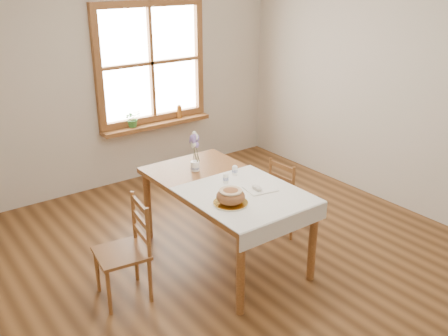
# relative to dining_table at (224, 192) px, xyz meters

# --- Properties ---
(ground) EXTENTS (5.00, 5.00, 0.00)m
(ground) POSITION_rel_dining_table_xyz_m (0.00, -0.30, -0.66)
(ground) COLOR brown
(ground) RESTS_ON ground
(room_walls) EXTENTS (4.60, 5.10, 2.65)m
(room_walls) POSITION_rel_dining_table_xyz_m (0.00, -0.30, 1.04)
(room_walls) COLOR beige
(room_walls) RESTS_ON ground
(window) EXTENTS (1.46, 0.08, 1.46)m
(window) POSITION_rel_dining_table_xyz_m (0.50, 2.17, 0.79)
(window) COLOR #9B5A30
(window) RESTS_ON ground
(window_sill) EXTENTS (1.46, 0.20, 0.05)m
(window_sill) POSITION_rel_dining_table_xyz_m (0.50, 2.10, 0.03)
(window_sill) COLOR #9B5A30
(window_sill) RESTS_ON ground
(dining_table) EXTENTS (0.90, 1.60, 0.75)m
(dining_table) POSITION_rel_dining_table_xyz_m (0.00, 0.00, 0.00)
(dining_table) COLOR #9B5A30
(dining_table) RESTS_ON ground
(table_linen) EXTENTS (0.91, 0.99, 0.01)m
(table_linen) POSITION_rel_dining_table_xyz_m (0.00, -0.30, 0.09)
(table_linen) COLOR silver
(table_linen) RESTS_ON dining_table
(chair_left) EXTENTS (0.46, 0.45, 0.85)m
(chair_left) POSITION_rel_dining_table_xyz_m (-1.02, 0.00, -0.24)
(chair_left) COLOR #9B5A30
(chair_left) RESTS_ON ground
(chair_right) EXTENTS (0.40, 0.39, 0.79)m
(chair_right) POSITION_rel_dining_table_xyz_m (0.87, 0.02, -0.27)
(chair_right) COLOR #9B5A30
(chair_right) RESTS_ON ground
(bread_plate) EXTENTS (0.30, 0.30, 0.01)m
(bread_plate) POSITION_rel_dining_table_xyz_m (-0.21, -0.38, 0.10)
(bread_plate) COLOR white
(bread_plate) RESTS_ON table_linen
(bread_loaf) EXTENTS (0.23, 0.23, 0.13)m
(bread_loaf) POSITION_rel_dining_table_xyz_m (-0.21, -0.38, 0.17)
(bread_loaf) COLOR #9D6137
(bread_loaf) RESTS_ON bread_plate
(egg_napkin) EXTENTS (0.28, 0.25, 0.01)m
(egg_napkin) POSITION_rel_dining_table_xyz_m (0.17, -0.30, 0.10)
(egg_napkin) COLOR silver
(egg_napkin) RESTS_ON table_linen
(eggs) EXTENTS (0.22, 0.21, 0.04)m
(eggs) POSITION_rel_dining_table_xyz_m (0.17, -0.30, 0.13)
(eggs) COLOR silver
(eggs) RESTS_ON egg_napkin
(salt_shaker) EXTENTS (0.06, 0.06, 0.09)m
(salt_shaker) POSITION_rel_dining_table_xyz_m (0.01, -0.01, 0.14)
(salt_shaker) COLOR white
(salt_shaker) RESTS_ON table_linen
(pepper_shaker) EXTENTS (0.06, 0.06, 0.10)m
(pepper_shaker) POSITION_rel_dining_table_xyz_m (0.19, 0.08, 0.14)
(pepper_shaker) COLOR white
(pepper_shaker) RESTS_ON table_linen
(flower_vase) EXTENTS (0.08, 0.08, 0.09)m
(flower_vase) POSITION_rel_dining_table_xyz_m (-0.05, 0.39, 0.13)
(flower_vase) COLOR white
(flower_vase) RESTS_ON dining_table
(lavender_bouquet) EXTENTS (0.14, 0.14, 0.27)m
(lavender_bouquet) POSITION_rel_dining_table_xyz_m (-0.05, 0.39, 0.31)
(lavender_bouquet) COLOR #745CA3
(lavender_bouquet) RESTS_ON flower_vase
(potted_plant) EXTENTS (0.20, 0.22, 0.17)m
(potted_plant) POSITION_rel_dining_table_xyz_m (0.17, 2.10, 0.13)
(potted_plant) COLOR #36742E
(potted_plant) RESTS_ON window_sill
(amber_bottle) EXTENTS (0.07, 0.07, 0.18)m
(amber_bottle) POSITION_rel_dining_table_xyz_m (0.84, 2.10, 0.14)
(amber_bottle) COLOR #9D591D
(amber_bottle) RESTS_ON window_sill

